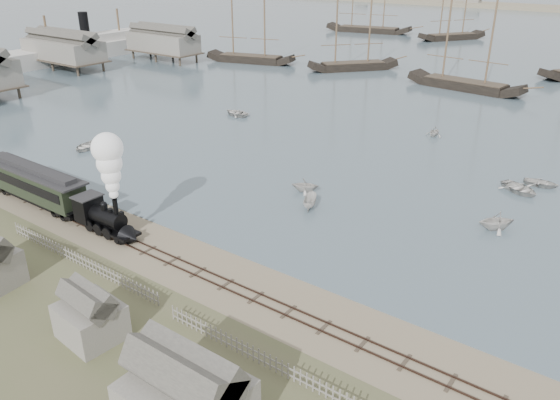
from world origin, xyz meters
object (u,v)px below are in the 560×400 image
Objects in this scene: passenger_coach at (35,183)px; beached_dinghy at (80,204)px; locomotive at (108,193)px; steamship at (86,35)px.

passenger_coach is 5.13m from beached_dinghy.
steamship is (-80.52, 55.68, 1.07)m from locomotive.
beached_dinghy is 0.07× the size of steamship.
passenger_coach is 0.30× the size of steamship.
locomotive reaches higher than passenger_coach.
passenger_coach reaches higher than beached_dinghy.
beached_dinghy is 90.55m from steamship.
locomotive is 0.19× the size of steamship.
steamship is at bearing 145.34° from locomotive.
passenger_coach is at bearing -180.00° from locomotive.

